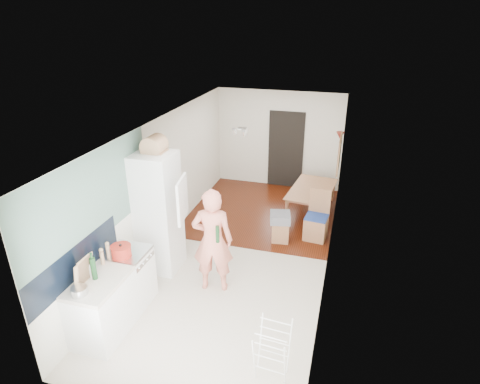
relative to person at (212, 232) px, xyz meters
The scene contains 32 objects.
room_shell 1.14m from the person, 81.54° to the left, with size 3.20×7.00×2.50m, color white, non-canonical shape.
floor 1.54m from the person, 81.54° to the left, with size 3.20×7.00×0.01m, color beige.
wood_floor_overlay 3.15m from the person, 86.81° to the left, with size 3.20×3.30×0.01m, color #4F1A0A.
sage_wall_panel 1.86m from the person, 148.03° to the right, with size 0.02×3.00×1.30m, color slate.
tile_splashback 2.02m from the person, 134.61° to the right, with size 0.02×1.90×0.50m, color black.
doorway_recess 4.61m from the person, 85.45° to the left, with size 0.90×0.04×2.00m, color black.
base_cabinet 1.94m from the person, 128.25° to the right, with size 0.60×0.90×0.86m, color white.
worktop 1.84m from the person, 128.25° to the right, with size 0.62×0.92×0.06m, color beige.
range_cooker 1.47m from the person, 148.72° to the right, with size 0.60×0.60×0.88m, color white.
cooker_top 1.34m from the person, 148.72° to the right, with size 0.60×0.60×0.04m, color silver.
fridge_housing 1.15m from the person, 163.34° to the left, with size 0.66×0.66×2.15m, color white.
fridge_door 0.70m from the person, behind, with size 0.56×0.04×0.70m, color white.
fridge_interior 0.99m from the person, 157.42° to the left, with size 0.02×0.52×0.66m, color white.
pinboard 3.51m from the person, 59.90° to the left, with size 0.03×0.90×0.70m, color tan.
pinboard_frame 3.51m from the person, 60.11° to the left, with size 0.01×0.94×0.74m, color #A76549.
wall_sconce 4.10m from the person, 65.02° to the left, with size 0.18×0.18×0.16m, color maroon.
person is the anchor object (origin of this frame).
dining_table 3.62m from the person, 69.27° to the left, with size 1.37×0.76×0.48m, color #A76549.
dining_chair 2.59m from the person, 54.80° to the left, with size 0.43×0.43×1.02m, color #A76549, non-canonical shape.
stool 2.13m from the person, 66.02° to the left, with size 0.33×0.33×0.44m, color #A76549, non-canonical shape.
grey_drape 2.02m from the person, 66.62° to the left, with size 0.39×0.39×0.18m, color slate.
drying_rack 2.10m from the person, 49.14° to the right, with size 0.40×0.36×0.77m, color white, non-canonical shape.
bread_bin 1.69m from the person, 158.96° to the left, with size 0.37×0.35×0.20m, color tan, non-canonical shape.
red_casserole 1.40m from the person, 144.28° to the right, with size 0.30×0.30×0.18m, color red.
steel_pan 2.11m from the person, 124.02° to the right, with size 0.21×0.21×0.11m, color silver.
held_bottle 0.22m from the person, 47.37° to the right, with size 0.06×0.06×0.28m, color #163C1C.
bottle_a 1.84m from the person, 130.22° to the right, with size 0.08×0.08×0.33m, color #163C1C.
bottle_b 1.85m from the person, 133.52° to the right, with size 0.06×0.06×0.28m, color #163C1C.
bottle_c 1.85m from the person, 131.85° to the right, with size 0.09×0.09×0.23m, color silver.
pepper_mill_front 1.68m from the person, 140.19° to the right, with size 0.06×0.06×0.21m, color tan.
pepper_mill_back 1.58m from the person, 144.86° to the right, with size 0.06×0.06×0.21m, color tan.
chopping_boards 1.97m from the person, 129.34° to the right, with size 0.04×0.29×0.39m, color tan, non-canonical shape.
Camera 1 is at (1.77, -6.29, 4.22)m, focal length 30.00 mm.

